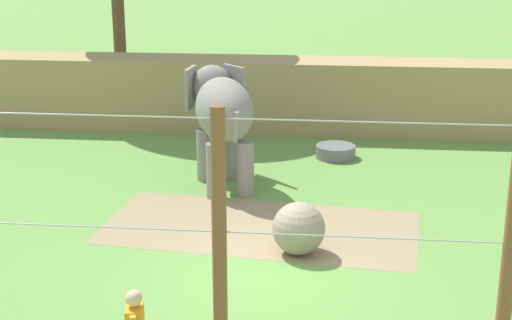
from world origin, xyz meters
name	(u,v)px	position (x,y,z in m)	size (l,w,h in m)	color
ground_plane	(259,278)	(0.00, 0.00, 0.00)	(120.00, 120.00, 0.00)	#609342
dirt_patch	(260,227)	(-0.21, 2.45, 0.00)	(6.61, 3.23, 0.01)	#937F5B
embankment_wall	(293,95)	(0.00, 10.77, 1.11)	(36.00, 1.80, 2.22)	tan
elephant	(222,112)	(-1.43, 5.25, 1.84)	(2.20, 3.58, 2.77)	gray
enrichment_ball	(299,229)	(0.66, 1.19, 0.52)	(1.04, 1.04, 1.04)	gray
cable_fence	(229,251)	(-0.06, -3.32, 1.99)	(8.15, 0.20, 3.96)	brown
water_tub	(336,151)	(1.36, 7.80, 0.18)	(1.10, 1.10, 0.35)	slate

